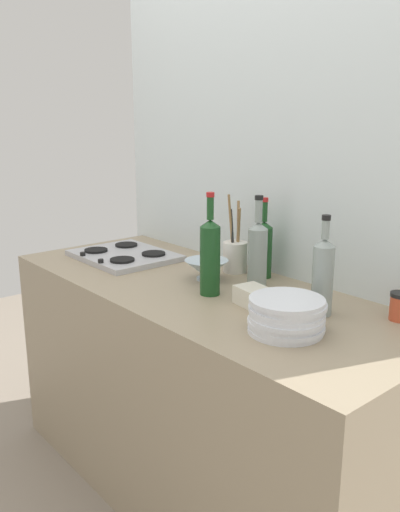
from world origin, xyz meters
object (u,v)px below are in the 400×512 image
Objects in this scene: plate_stack at (287,315)px; wine_bottle_leftmost at (258,252)px; wine_bottle_rightmost at (264,248)px; condiment_jar_front at (400,306)px; wine_bottle_mid_right at (210,255)px; utensil_crock at (235,255)px; mixing_bowl at (206,269)px; butter_dish at (256,298)px; wine_bottle_mid_left at (323,275)px; stovetop_hob at (124,255)px.

wine_bottle_leftmost is (-0.37, 0.26, 0.08)m from plate_stack.
condiment_jar_front is at bearing -1.55° from wine_bottle_rightmost.
wine_bottle_leftmost reaches higher than plate_stack.
wine_bottle_mid_right is 1.14× the size of utensil_crock.
wine_bottle_rightmost is 0.24m from mixing_bowl.
plate_stack is 0.45m from wine_bottle_leftmost.
wine_bottle_rightmost is at bearing 178.45° from condiment_jar_front.
mixing_bowl is 0.17m from utensil_crock.
condiment_jar_front is (0.74, 0.02, -0.03)m from utensil_crock.
mixing_bowl is at bearing -120.54° from wine_bottle_rightmost.
wine_bottle_rightmost is (-0.44, 0.37, 0.07)m from plate_stack.
mixing_bowl reaches higher than butter_dish.
utensil_crock is (-0.01, 0.17, 0.03)m from mixing_bowl.
plate_stack reaches higher than condiment_jar_front.
mixing_bowl is (-0.12, -0.20, -0.08)m from wine_bottle_rightmost.
wine_bottle_mid_right is at bearing -85.50° from wine_bottle_rightmost.
wine_bottle_mid_left reaches higher than plate_stack.
utensil_crock reaches higher than plate_stack.
plate_stack is at bearing -16.78° from mixing_bowl.
utensil_crock reaches higher than mixing_bowl.
wine_bottle_leftmost is 0.23m from utensil_crock.
plate_stack is at bearing -5.53° from stovetop_hob.
stovetop_hob is 1.93× the size of plate_stack.
stovetop_hob is 1.39× the size of utensil_crock.
plate_stack is 0.71× the size of wine_bottle_mid_left.
mixing_bowl is 1.07× the size of butter_dish.
mixing_bowl is at bearing 7.53° from stovetop_hob.
stovetop_hob is at bearing -174.43° from wine_bottle_mid_left.
wine_bottle_mid_right is 2.28× the size of butter_dish.
wine_bottle_rightmost is at bearing 13.72° from utensil_crock.
mixing_bowl is 0.75m from condiment_jar_front.
wine_bottle_mid_right is at bearing 171.61° from plate_stack.
wine_bottle_mid_left is 0.45m from wine_bottle_rightmost.
wine_bottle_rightmost reaches higher than mixing_bowl.
wine_bottle_mid_right reaches higher than stovetop_hob.
mixing_bowl is (-0.53, -0.03, -0.09)m from wine_bottle_mid_left.
stovetop_hob is at bearing 179.18° from butter_dish.
stovetop_hob is at bearing -172.47° from mixing_bowl.
condiment_jar_front is at bearing 14.17° from mixing_bowl.
wine_bottle_mid_right is at bearing -104.51° from wine_bottle_leftmost.
stovetop_hob is 0.50m from mixing_bowl.
plate_stack is 0.67× the size of wine_bottle_leftmost.
wine_bottle_leftmost is at bearing 145.12° from plate_stack.
wine_bottle_rightmost is at bearing 158.25° from wine_bottle_mid_left.
wine_bottle_mid_right is 1.16× the size of wine_bottle_rightmost.
wine_bottle_mid_left is at bearing -8.75° from wine_bottle_leftmost.
utensil_crock is at bearing 25.67° from stovetop_hob.
mixing_bowl is 1.93× the size of condiment_jar_front.
plate_stack is at bearing -115.46° from condiment_jar_front.
wine_bottle_rightmost reaches higher than stovetop_hob.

